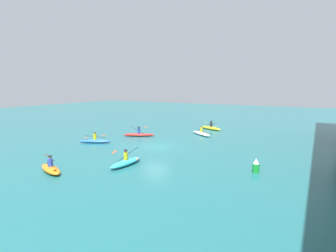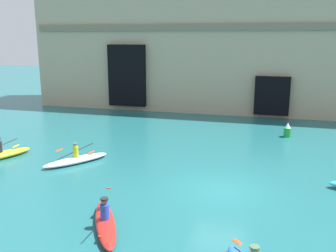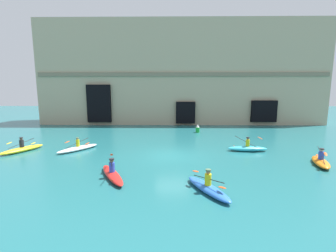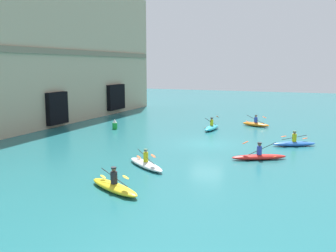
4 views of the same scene
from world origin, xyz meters
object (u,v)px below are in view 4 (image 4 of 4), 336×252
object	(u,v)px
kayak_orange	(256,124)
kayak_white	(146,164)
kayak_yellow	(114,186)
kayak_cyan	(212,127)
kayak_red	(259,156)
kayak_blue	(294,143)
marker_buoy	(115,124)

from	to	relation	value
kayak_orange	kayak_white	distance (m)	17.92
kayak_yellow	kayak_orange	bearing A→B (deg)	-72.55
kayak_white	kayak_cyan	bearing A→B (deg)	-54.53
kayak_white	kayak_red	bearing A→B (deg)	-107.71
kayak_red	kayak_yellow	world-z (taller)	kayak_red
kayak_blue	marker_buoy	distance (m)	16.16
kayak_cyan	kayak_white	xyz separation A→B (m)	(-13.90, 0.06, -0.04)
marker_buoy	kayak_cyan	bearing A→B (deg)	-70.26
kayak_white	kayak_blue	bearing A→B (deg)	-93.22
kayak_cyan	kayak_yellow	world-z (taller)	kayak_cyan
kayak_cyan	marker_buoy	xyz separation A→B (m)	(-3.05, 8.51, 0.21)
kayak_cyan	kayak_orange	xyz separation A→B (m)	(3.67, -3.43, -0.00)
kayak_blue	kayak_red	distance (m)	5.39
kayak_yellow	kayak_white	bearing A→B (deg)	-58.99
kayak_red	kayak_white	distance (m)	7.32
kayak_cyan	marker_buoy	size ratio (longest dim) A/B	3.26
kayak_red	kayak_yellow	distance (m)	10.29
kayak_white	marker_buoy	world-z (taller)	kayak_white
kayak_yellow	marker_buoy	size ratio (longest dim) A/B	3.60
kayak_white	marker_buoy	xyz separation A→B (m)	(10.85, 8.46, 0.25)
kayak_orange	kayak_yellow	distance (m)	22.15
kayak_blue	kayak_yellow	world-z (taller)	kayak_yellow
kayak_blue	kayak_cyan	bearing A→B (deg)	122.49
marker_buoy	kayak_orange	bearing A→B (deg)	-60.61
marker_buoy	kayak_white	bearing A→B (deg)	-142.06
kayak_blue	kayak_yellow	xyz separation A→B (m)	(-13.82, 7.21, 0.01)
kayak_blue	kayak_red	size ratio (longest dim) A/B	0.94
kayak_red	kayak_yellow	bearing A→B (deg)	28.93
kayak_cyan	kayak_blue	bearing A→B (deg)	-118.10
kayak_cyan	marker_buoy	world-z (taller)	kayak_cyan
kayak_yellow	marker_buoy	world-z (taller)	kayak_yellow
kayak_blue	kayak_yellow	size ratio (longest dim) A/B	0.92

